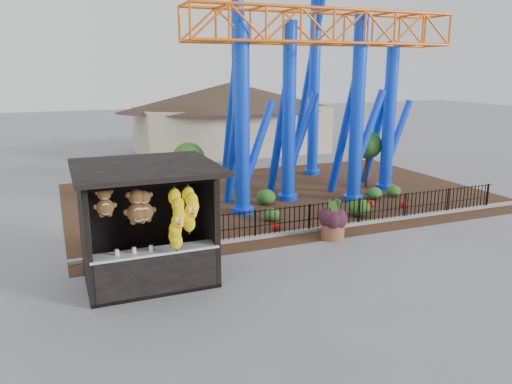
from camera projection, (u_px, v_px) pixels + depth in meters
name	position (u px, v px, depth m)	size (l,w,h in m)	color
ground	(270.00, 277.00, 13.37)	(120.00, 120.00, 0.00)	slate
mulch_bed	(280.00, 195.00, 22.03)	(18.00, 12.00, 0.02)	#331E11
curb	(340.00, 226.00, 17.52)	(18.00, 0.18, 0.12)	gray
prize_booth	(148.00, 226.00, 12.71)	(3.50, 3.40, 3.12)	black
picket_fence	(362.00, 212.00, 17.75)	(12.20, 0.06, 1.00)	black
roller_coaster	(303.00, 44.00, 21.10)	(11.00, 6.37, 10.82)	#0E3FF1
terracotta_planter	(333.00, 230.00, 16.36)	(0.77, 0.77, 0.59)	brown
planter_foliage	(333.00, 212.00, 16.21)	(0.70, 0.70, 0.64)	black
potted_plant	(334.00, 222.00, 16.83)	(0.73, 0.64, 0.81)	#225117
landscaping	(333.00, 201.00, 19.90)	(7.15, 3.79, 0.68)	#275719
pavilion	(231.00, 106.00, 32.81)	(15.00, 15.00, 4.80)	#BFAD8C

